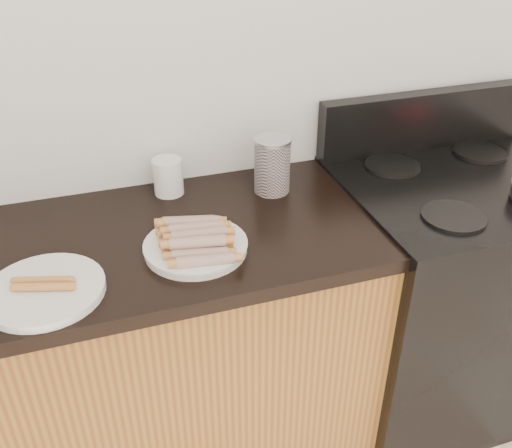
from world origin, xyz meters
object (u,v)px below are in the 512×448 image
object	(u,v)px
side_plate	(45,290)
mug	(168,177)
main_plate	(196,248)
canister	(272,165)
stove	(443,296)

from	to	relation	value
side_plate	mug	distance (m)	0.54
main_plate	canister	distance (m)	0.39
side_plate	mug	xyz separation A→B (m)	(0.37, 0.40, 0.05)
stove	main_plate	size ratio (longest dim) A/B	3.42
stove	canister	size ratio (longest dim) A/B	5.28
side_plate	stove	bearing A→B (deg)	6.78
side_plate	canister	xyz separation A→B (m)	(0.67, 0.31, 0.08)
main_plate	side_plate	size ratio (longest dim) A/B	0.96
stove	mug	xyz separation A→B (m)	(-0.90, 0.24, 0.50)
main_plate	canister	world-z (taller)	canister
stove	mug	size ratio (longest dim) A/B	8.16
main_plate	mug	bearing A→B (deg)	91.07
stove	side_plate	bearing A→B (deg)	-173.22
stove	main_plate	world-z (taller)	main_plate
side_plate	main_plate	bearing A→B (deg)	9.79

